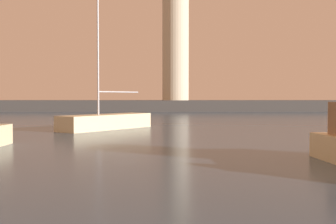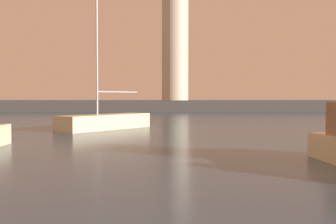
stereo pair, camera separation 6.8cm
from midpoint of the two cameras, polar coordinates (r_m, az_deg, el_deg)
ground_plane at (r=32.31m, az=-1.72°, el=-1.72°), size 220.00×220.00×0.00m
breakwater at (r=62.51m, az=-0.87°, el=0.86°), size 64.91×6.68×1.63m
lighthouse at (r=63.09m, az=1.03°, el=9.91°), size 3.92×3.92×19.24m
sailboat_moored at (r=28.05m, az=-8.44°, el=-1.22°), size 5.70×6.81×9.31m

